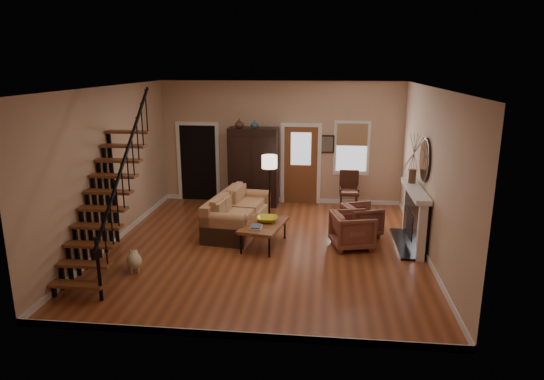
# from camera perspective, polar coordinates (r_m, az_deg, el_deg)

# --- Properties ---
(room) EXTENTS (7.00, 7.33, 3.30)m
(room) POSITION_cam_1_polar(r_m,az_deg,el_deg) (11.53, -1.81, 3.49)
(room) COLOR brown
(room) RESTS_ON ground
(staircase) EXTENTS (0.94, 2.80, 3.20)m
(staircase) POSITION_cam_1_polar(r_m,az_deg,el_deg) (9.30, -19.13, 0.52)
(staircase) COLOR brown
(staircase) RESTS_ON ground
(fireplace) EXTENTS (0.33, 1.95, 2.30)m
(fireplace) POSITION_cam_1_polar(r_m,az_deg,el_deg) (10.57, 16.63, -2.48)
(fireplace) COLOR black
(fireplace) RESTS_ON ground
(armoire) EXTENTS (1.30, 0.60, 2.10)m
(armoire) POSITION_cam_1_polar(r_m,az_deg,el_deg) (13.01, -2.19, 2.74)
(armoire) COLOR black
(armoire) RESTS_ON ground
(vase_a) EXTENTS (0.24, 0.24, 0.25)m
(vase_a) POSITION_cam_1_polar(r_m,az_deg,el_deg) (12.78, -3.87, 7.83)
(vase_a) COLOR #4C2619
(vase_a) RESTS_ON armoire
(vase_b) EXTENTS (0.20, 0.20, 0.21)m
(vase_b) POSITION_cam_1_polar(r_m,az_deg,el_deg) (12.71, -2.08, 7.74)
(vase_b) COLOR #334C60
(vase_b) RESTS_ON armoire
(sofa) EXTENTS (1.27, 2.36, 0.84)m
(sofa) POSITION_cam_1_polar(r_m,az_deg,el_deg) (11.11, -4.05, -2.76)
(sofa) COLOR #B47D51
(sofa) RESTS_ON ground
(coffee_table) EXTENTS (0.99, 1.41, 0.49)m
(coffee_table) POSITION_cam_1_polar(r_m,az_deg,el_deg) (10.23, -0.97, -5.30)
(coffee_table) COLOR brown
(coffee_table) RESTS_ON ground
(bowl) EXTENTS (0.44, 0.44, 0.11)m
(bowl) POSITION_cam_1_polar(r_m,az_deg,el_deg) (10.27, -0.60, -3.45)
(bowl) COLOR gold
(bowl) RESTS_ON coffee_table
(books) EXTENTS (0.24, 0.32, 0.06)m
(books) POSITION_cam_1_polar(r_m,az_deg,el_deg) (9.88, -1.89, -4.36)
(books) COLOR beige
(books) RESTS_ON coffee_table
(armchair_left) EXTENTS (0.99, 0.98, 0.75)m
(armchair_left) POSITION_cam_1_polar(r_m,az_deg,el_deg) (10.26, 9.44, -4.70)
(armchair_left) COLOR maroon
(armchair_left) RESTS_ON ground
(armchair_right) EXTENTS (0.98, 0.97, 0.70)m
(armchair_right) POSITION_cam_1_polar(r_m,az_deg,el_deg) (11.04, 10.54, -3.49)
(armchair_right) COLOR maroon
(armchair_right) RESTS_ON ground
(floor_lamp) EXTENTS (0.46, 0.46, 1.62)m
(floor_lamp) POSITION_cam_1_polar(r_m,az_deg,el_deg) (11.74, -0.30, 0.21)
(floor_lamp) COLOR black
(floor_lamp) RESTS_ON ground
(side_chair) EXTENTS (0.54, 0.54, 1.02)m
(side_chair) POSITION_cam_1_polar(r_m,az_deg,el_deg) (12.82, 9.05, -0.10)
(side_chair) COLOR #391C12
(side_chair) RESTS_ON ground
(dog) EXTENTS (0.45, 0.55, 0.35)m
(dog) POSITION_cam_1_polar(r_m,az_deg,el_deg) (9.44, -15.90, -8.15)
(dog) COLOR beige
(dog) RESTS_ON ground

